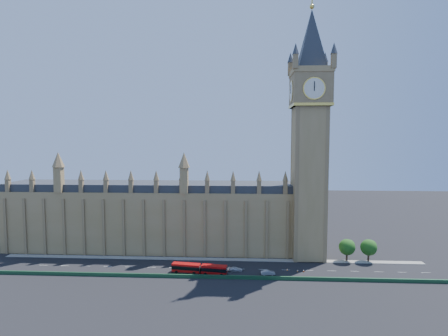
{
  "coord_description": "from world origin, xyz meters",
  "views": [
    {
      "loc": [
        12.6,
        -120.61,
        45.54
      ],
      "look_at": [
        5.66,
        10.0,
        35.16
      ],
      "focal_mm": 28.0,
      "sensor_mm": 36.0,
      "label": 1
    }
  ],
  "objects_px": {
    "car_grey": "(210,270)",
    "car_silver": "(268,273)",
    "red_bus": "(199,269)",
    "car_white": "(236,269)"
  },
  "relations": [
    {
      "from": "red_bus",
      "to": "car_silver",
      "type": "xyz_separation_m",
      "value": [
        23.41,
        0.21,
        -0.93
      ]
    },
    {
      "from": "red_bus",
      "to": "car_grey",
      "type": "xyz_separation_m",
      "value": [
        3.45,
        1.84,
        -0.88
      ]
    },
    {
      "from": "red_bus",
      "to": "car_grey",
      "type": "distance_m",
      "value": 4.01
    },
    {
      "from": "car_silver",
      "to": "car_white",
      "type": "relative_size",
      "value": 1.0
    },
    {
      "from": "car_grey",
      "to": "car_white",
      "type": "xyz_separation_m",
      "value": [
        8.94,
        1.19,
        -0.14
      ]
    },
    {
      "from": "car_white",
      "to": "car_grey",
      "type": "bearing_deg",
      "value": 92.13
    },
    {
      "from": "car_grey",
      "to": "car_silver",
      "type": "xyz_separation_m",
      "value": [
        19.96,
        -1.63,
        -0.04
      ]
    },
    {
      "from": "red_bus",
      "to": "car_white",
      "type": "relative_size",
      "value": 4.07
    },
    {
      "from": "car_grey",
      "to": "car_silver",
      "type": "bearing_deg",
      "value": -99.87
    },
    {
      "from": "red_bus",
      "to": "car_white",
      "type": "distance_m",
      "value": 12.79
    }
  ]
}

